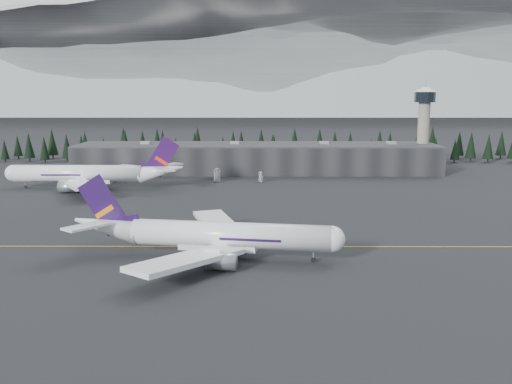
{
  "coord_description": "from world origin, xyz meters",
  "views": [
    {
      "loc": [
        0.63,
        -129.83,
        35.09
      ],
      "look_at": [
        0.0,
        20.0,
        9.0
      ],
      "focal_mm": 40.0,
      "sensor_mm": 36.0,
      "label": 1
    }
  ],
  "objects_px": {
    "terminal": "(257,158)",
    "gse_vehicle_b": "(261,180)",
    "control_tower": "(424,119)",
    "jet_main": "(207,235)",
    "jet_parked": "(93,174)",
    "gse_vehicle_a": "(217,180)"
  },
  "relations": [
    {
      "from": "jet_main",
      "to": "gse_vehicle_a",
      "type": "height_order",
      "value": "jet_main"
    },
    {
      "from": "jet_main",
      "to": "jet_parked",
      "type": "bearing_deg",
      "value": 128.08
    },
    {
      "from": "terminal",
      "to": "jet_main",
      "type": "distance_m",
      "value": 136.08
    },
    {
      "from": "jet_main",
      "to": "gse_vehicle_b",
      "type": "relative_size",
      "value": 13.79
    },
    {
      "from": "jet_main",
      "to": "gse_vehicle_a",
      "type": "xyz_separation_m",
      "value": [
        -5.4,
        104.92,
        -4.19
      ]
    },
    {
      "from": "control_tower",
      "to": "jet_parked",
      "type": "bearing_deg",
      "value": -160.15
    },
    {
      "from": "jet_parked",
      "to": "gse_vehicle_a",
      "type": "height_order",
      "value": "jet_parked"
    },
    {
      "from": "gse_vehicle_a",
      "to": "control_tower",
      "type": "bearing_deg",
      "value": -6.68
    },
    {
      "from": "control_tower",
      "to": "terminal",
      "type": "bearing_deg",
      "value": -177.71
    },
    {
      "from": "gse_vehicle_a",
      "to": "terminal",
      "type": "bearing_deg",
      "value": 35.61
    },
    {
      "from": "terminal",
      "to": "jet_parked",
      "type": "bearing_deg",
      "value": -142.84
    },
    {
      "from": "terminal",
      "to": "gse_vehicle_b",
      "type": "distance_m",
      "value": 31.37
    },
    {
      "from": "jet_parked",
      "to": "gse_vehicle_a",
      "type": "distance_m",
      "value": 47.49
    },
    {
      "from": "terminal",
      "to": "control_tower",
      "type": "xyz_separation_m",
      "value": [
        75.0,
        3.0,
        17.11
      ]
    },
    {
      "from": "jet_main",
      "to": "gse_vehicle_b",
      "type": "distance_m",
      "value": 105.65
    },
    {
      "from": "terminal",
      "to": "gse_vehicle_a",
      "type": "relative_size",
      "value": 27.96
    },
    {
      "from": "terminal",
      "to": "gse_vehicle_b",
      "type": "bearing_deg",
      "value": -86.76
    },
    {
      "from": "control_tower",
      "to": "jet_parked",
      "type": "xyz_separation_m",
      "value": [
        -135.64,
        -48.96,
        -17.87
      ]
    },
    {
      "from": "jet_main",
      "to": "jet_parked",
      "type": "distance_m",
      "value": 102.78
    },
    {
      "from": "jet_parked",
      "to": "gse_vehicle_b",
      "type": "xyz_separation_m",
      "value": [
        62.39,
        15.13,
        -4.8
      ]
    },
    {
      "from": "control_tower",
      "to": "jet_main",
      "type": "height_order",
      "value": "control_tower"
    },
    {
      "from": "control_tower",
      "to": "jet_main",
      "type": "relative_size",
      "value": 0.63
    }
  ]
}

